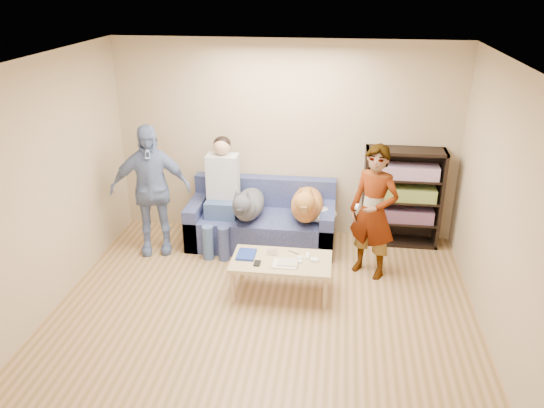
# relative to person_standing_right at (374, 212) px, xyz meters

# --- Properties ---
(ground) EXTENTS (5.00, 5.00, 0.00)m
(ground) POSITION_rel_person_standing_right_xyz_m (-1.14, -1.46, -0.80)
(ground) COLOR olive
(ground) RESTS_ON ground
(ceiling) EXTENTS (5.00, 5.00, 0.00)m
(ceiling) POSITION_rel_person_standing_right_xyz_m (-1.14, -1.46, 1.80)
(ceiling) COLOR white
(ceiling) RESTS_ON ground
(wall_back) EXTENTS (4.50, 0.00, 4.50)m
(wall_back) POSITION_rel_person_standing_right_xyz_m (-1.14, 1.04, 0.50)
(wall_back) COLOR tan
(wall_back) RESTS_ON ground
(wall_left) EXTENTS (0.00, 5.00, 5.00)m
(wall_left) POSITION_rel_person_standing_right_xyz_m (-3.39, -1.46, 0.50)
(wall_left) COLOR tan
(wall_left) RESTS_ON ground
(wall_right) EXTENTS (0.00, 5.00, 5.00)m
(wall_right) POSITION_rel_person_standing_right_xyz_m (1.11, -1.46, 0.50)
(wall_right) COLOR tan
(wall_right) RESTS_ON ground
(blanket) EXTENTS (0.47, 0.40, 0.16)m
(blanket) POSITION_rel_person_standing_right_xyz_m (-0.64, 0.51, -0.29)
(blanket) COLOR #AEAEB3
(blanket) RESTS_ON sofa
(person_standing_right) EXTENTS (0.69, 0.62, 1.59)m
(person_standing_right) POSITION_rel_person_standing_right_xyz_m (0.00, 0.00, 0.00)
(person_standing_right) COLOR gray
(person_standing_right) RESTS_ON ground
(person_standing_left) EXTENTS (1.06, 0.66, 1.68)m
(person_standing_left) POSITION_rel_person_standing_right_xyz_m (-2.74, 0.22, 0.04)
(person_standing_left) COLOR #7D8DC9
(person_standing_left) RESTS_ON ground
(held_controller) EXTENTS (0.05, 0.11, 0.03)m
(held_controller) POSITION_rel_person_standing_right_xyz_m (-0.20, -0.20, 0.15)
(held_controller) COLOR silver
(held_controller) RESTS_ON person_standing_right
(notebook_blue) EXTENTS (0.20, 0.26, 0.03)m
(notebook_blue) POSITION_rel_person_standing_right_xyz_m (-1.40, -0.52, -0.36)
(notebook_blue) COLOR navy
(notebook_blue) RESTS_ON coffee_table
(papers) EXTENTS (0.26, 0.20, 0.02)m
(papers) POSITION_rel_person_standing_right_xyz_m (-0.95, -0.67, -0.37)
(papers) COLOR white
(papers) RESTS_ON coffee_table
(magazine) EXTENTS (0.22, 0.17, 0.01)m
(magazine) POSITION_rel_person_standing_right_xyz_m (-0.92, -0.65, -0.36)
(magazine) COLOR beige
(magazine) RESTS_ON coffee_table
(camera_silver) EXTENTS (0.11, 0.06, 0.05)m
(camera_silver) POSITION_rel_person_standing_right_xyz_m (-1.12, -0.45, -0.35)
(camera_silver) COLOR #B9B9BE
(camera_silver) RESTS_ON coffee_table
(controller_a) EXTENTS (0.04, 0.13, 0.03)m
(controller_a) POSITION_rel_person_standing_right_xyz_m (-0.72, -0.47, -0.36)
(controller_a) COLOR white
(controller_a) RESTS_ON coffee_table
(controller_b) EXTENTS (0.09, 0.06, 0.03)m
(controller_b) POSITION_rel_person_standing_right_xyz_m (-0.64, -0.55, -0.36)
(controller_b) COLOR white
(controller_b) RESTS_ON coffee_table
(headphone_cup_a) EXTENTS (0.07, 0.07, 0.02)m
(headphone_cup_a) POSITION_rel_person_standing_right_xyz_m (-0.80, -0.59, -0.37)
(headphone_cup_a) COLOR white
(headphone_cup_a) RESTS_ON coffee_table
(headphone_cup_b) EXTENTS (0.07, 0.07, 0.02)m
(headphone_cup_b) POSITION_rel_person_standing_right_xyz_m (-0.80, -0.51, -0.37)
(headphone_cup_b) COLOR silver
(headphone_cup_b) RESTS_ON coffee_table
(pen_orange) EXTENTS (0.13, 0.06, 0.01)m
(pen_orange) POSITION_rel_person_standing_right_xyz_m (-1.02, -0.73, -0.37)
(pen_orange) COLOR orange
(pen_orange) RESTS_ON coffee_table
(pen_black) EXTENTS (0.13, 0.08, 0.01)m
(pen_black) POSITION_rel_person_standing_right_xyz_m (-0.88, -0.39, -0.37)
(pen_black) COLOR black
(pen_black) RESTS_ON coffee_table
(wallet) EXTENTS (0.07, 0.12, 0.02)m
(wallet) POSITION_rel_person_standing_right_xyz_m (-1.25, -0.69, -0.37)
(wallet) COLOR black
(wallet) RESTS_ON coffee_table
(sofa) EXTENTS (1.90, 0.85, 0.82)m
(sofa) POSITION_rel_person_standing_right_xyz_m (-1.39, 0.63, -0.52)
(sofa) COLOR #515B93
(sofa) RESTS_ON ground
(person_seated) EXTENTS (0.40, 0.73, 1.47)m
(person_seated) POSITION_rel_person_standing_right_xyz_m (-1.90, 0.51, -0.02)
(person_seated) COLOR #3E5389
(person_seated) RESTS_ON sofa
(dog_gray) EXTENTS (0.38, 1.23, 0.55)m
(dog_gray) POSITION_rel_person_standing_right_xyz_m (-1.54, 0.43, -0.18)
(dog_gray) COLOR #51545B
(dog_gray) RESTS_ON sofa
(dog_tan) EXTENTS (0.41, 1.17, 0.60)m
(dog_tan) POSITION_rel_person_standing_right_xyz_m (-0.80, 0.50, -0.16)
(dog_tan) COLOR #BA6638
(dog_tan) RESTS_ON sofa
(coffee_table) EXTENTS (1.10, 0.60, 0.42)m
(coffee_table) POSITION_rel_person_standing_right_xyz_m (-1.00, -0.57, -0.42)
(coffee_table) COLOR #CCB67D
(coffee_table) RESTS_ON ground
(bookshelf) EXTENTS (1.00, 0.34, 1.30)m
(bookshelf) POSITION_rel_person_standing_right_xyz_m (0.41, 0.87, -0.12)
(bookshelf) COLOR black
(bookshelf) RESTS_ON ground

